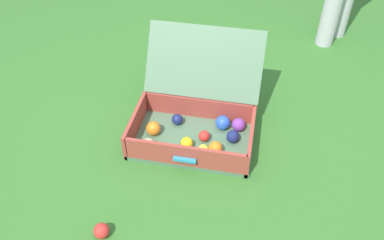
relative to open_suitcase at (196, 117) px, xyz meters
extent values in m
plane|color=#336B28|center=(0.00, -0.12, -0.11)|extent=(16.00, 16.00, 0.00)
cube|color=#4C7051|center=(-0.01, -0.08, -0.10)|extent=(0.62, 0.38, 0.03)
cube|color=#9E3D33|center=(-0.30, -0.08, -0.04)|extent=(0.02, 0.38, 0.15)
cube|color=#9E3D33|center=(0.29, -0.08, -0.04)|extent=(0.02, 0.38, 0.15)
cube|color=#9E3D33|center=(-0.01, -0.26, -0.04)|extent=(0.58, 0.02, 0.15)
cube|color=#9E3D33|center=(-0.01, 0.11, -0.04)|extent=(0.58, 0.02, 0.15)
cube|color=#4C7051|center=(-0.01, 0.22, 0.19)|extent=(0.62, 0.23, 0.33)
cube|color=teal|center=(-0.01, -0.28, -0.03)|extent=(0.11, 0.02, 0.02)
sphere|color=orange|center=(0.13, -0.15, -0.05)|extent=(0.07, 0.07, 0.07)
sphere|color=blue|center=(0.14, 0.03, -0.05)|extent=(0.08, 0.08, 0.08)
sphere|color=orange|center=(-0.21, -0.08, -0.05)|extent=(0.08, 0.08, 0.08)
sphere|color=#D1B784|center=(-0.20, -0.20, -0.05)|extent=(0.07, 0.07, 0.07)
sphere|color=red|center=(0.06, -0.07, -0.06)|extent=(0.06, 0.06, 0.06)
sphere|color=purple|center=(0.22, 0.04, -0.05)|extent=(0.07, 0.07, 0.07)
sphere|color=navy|center=(0.20, -0.05, -0.05)|extent=(0.07, 0.07, 0.07)
sphere|color=yellow|center=(-0.02, -0.14, -0.05)|extent=(0.06, 0.06, 0.06)
sphere|color=navy|center=(-0.11, 0.02, -0.05)|extent=(0.06, 0.06, 0.06)
sphere|color=#CCDB38|center=(0.07, -0.17, -0.06)|extent=(0.05, 0.05, 0.05)
sphere|color=red|center=(-0.26, -0.69, -0.08)|extent=(0.07, 0.07, 0.07)
camera|label=1|loc=(0.28, -1.52, 1.35)|focal=37.01mm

